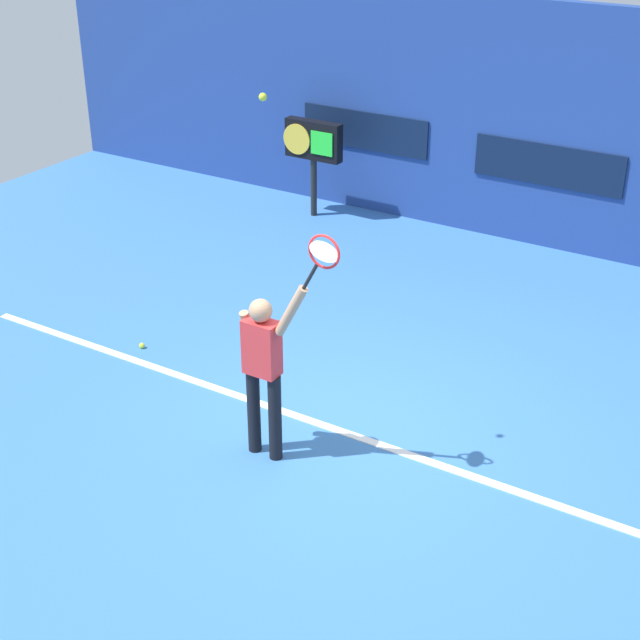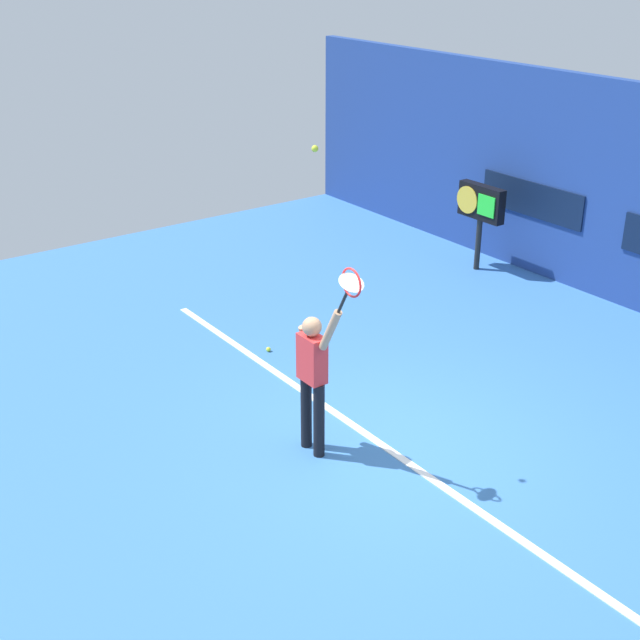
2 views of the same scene
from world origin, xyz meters
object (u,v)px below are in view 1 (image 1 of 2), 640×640
object	(u,v)px
tennis_player	(263,365)
spare_ball	(142,346)
scoreboard_clock	(313,144)
tennis_racket	(322,255)
tennis_ball	(263,97)

from	to	relation	value
tennis_player	spare_ball	world-z (taller)	tennis_player
spare_ball	tennis_player	bearing A→B (deg)	-21.77
tennis_player	scoreboard_clock	size ratio (longest dim) A/B	1.27
tennis_player	scoreboard_clock	bearing A→B (deg)	117.94
tennis_racket	scoreboard_clock	world-z (taller)	tennis_racket
tennis_ball	spare_ball	bearing A→B (deg)	158.22
tennis_ball	spare_ball	size ratio (longest dim) A/B	1.00
tennis_ball	scoreboard_clock	size ratio (longest dim) A/B	0.04
tennis_ball	tennis_player	bearing A→B (deg)	158.03
spare_ball	tennis_racket	bearing A→B (deg)	-17.60
tennis_player	tennis_racket	xyz separation A→B (m)	(0.65, -0.00, 1.28)
tennis_racket	spare_ball	size ratio (longest dim) A/B	9.02
spare_ball	scoreboard_clock	bearing A→B (deg)	97.13
tennis_racket	spare_ball	bearing A→B (deg)	162.40
tennis_player	spare_ball	xyz separation A→B (m)	(-2.47, 0.99, -0.98)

